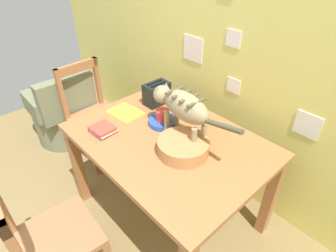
{
  "coord_description": "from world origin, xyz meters",
  "views": [
    {
      "loc": [
        0.96,
        0.2,
        1.86
      ],
      "look_at": [
        -0.1,
        1.18,
        0.86
      ],
      "focal_mm": 29.41,
      "sensor_mm": 36.0,
      "label": 1
    }
  ],
  "objects": [
    {
      "name": "wooden_chair_near",
      "position": [
        -0.15,
        0.33,
        0.45
      ],
      "size": [
        0.45,
        0.45,
        0.93
      ],
      "rotation": [
        0.0,
        0.0,
        -0.07
      ],
      "color": "#9D6642",
      "rests_on": "ground_plane"
    },
    {
      "name": "wicker_basket",
      "position": [
        0.07,
        1.15,
        0.8
      ],
      "size": [
        0.32,
        0.32,
        0.09
      ],
      "color": "#B27749",
      "rests_on": "dining_table"
    },
    {
      "name": "book_stack",
      "position": [
        -0.45,
        0.9,
        0.78
      ],
      "size": [
        0.17,
        0.15,
        0.05
      ],
      "color": "#8F4C94",
      "rests_on": "dining_table"
    },
    {
      "name": "coffee_mug",
      "position": [
        -0.24,
        1.26,
        0.83
      ],
      "size": [
        0.14,
        0.1,
        0.08
      ],
      "color": "red",
      "rests_on": "saucer_bowl"
    },
    {
      "name": "wall_rear",
      "position": [
        0.0,
        1.85,
        1.25
      ],
      "size": [
        5.14,
        0.11,
        2.5
      ],
      "color": "#E4DD71",
      "rests_on": "ground_plane"
    },
    {
      "name": "dining_table",
      "position": [
        -0.1,
        1.18,
        0.67
      ],
      "size": [
        1.29,
        0.93,
        0.76
      ],
      "color": "#A2653B",
      "rests_on": "ground_plane"
    },
    {
      "name": "wicker_armchair",
      "position": [
        -1.58,
        1.05,
        0.27
      ],
      "size": [
        0.61,
        0.61,
        0.78
      ],
      "rotation": [
        0.0,
        0.0,
        1.55
      ],
      "color": "#6C7357",
      "rests_on": "ground_plane"
    },
    {
      "name": "saucer_bowl",
      "position": [
        -0.25,
        1.26,
        0.77
      ],
      "size": [
        0.2,
        0.2,
        0.04
      ],
      "primitive_type": "cylinder",
      "color": "#2752B3",
      "rests_on": "dining_table"
    },
    {
      "name": "cat",
      "position": [
        -0.05,
        1.25,
        0.99
      ],
      "size": [
        0.71,
        0.17,
        0.34
      ],
      "rotation": [
        0.0,
        0.0,
        1.51
      ],
      "color": "#90845F",
      "rests_on": "dining_table"
    },
    {
      "name": "toaster",
      "position": [
        -0.5,
        1.43,
        0.84
      ],
      "size": [
        0.12,
        0.2,
        0.18
      ],
      "color": "black",
      "rests_on": "dining_table"
    },
    {
      "name": "magazine",
      "position": [
        -0.55,
        1.15,
        0.76
      ],
      "size": [
        0.26,
        0.21,
        0.01
      ],
      "primitive_type": "cube",
      "rotation": [
        0.0,
        0.0,
        0.09
      ],
      "color": "#F3AC38",
      "rests_on": "dining_table"
    },
    {
      "name": "wooden_chair_far",
      "position": [
        -1.13,
        1.17,
        0.45
      ],
      "size": [
        0.45,
        0.45,
        0.93
      ],
      "rotation": [
        0.0,
        0.0,
        -1.51
      ],
      "color": "#A46540",
      "rests_on": "ground_plane"
    }
  ]
}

